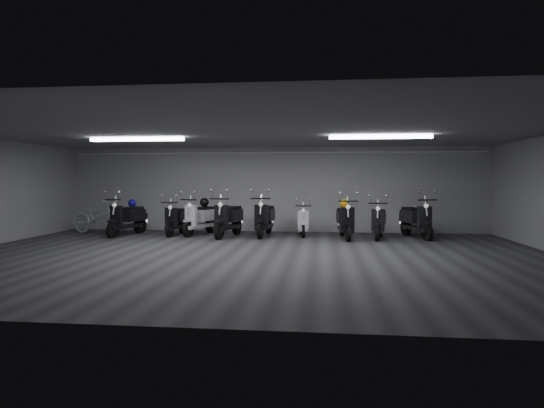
# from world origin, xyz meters

# --- Properties ---
(floor) EXTENTS (14.00, 10.00, 0.01)m
(floor) POSITION_xyz_m (0.00, 0.00, -0.01)
(floor) COLOR #313134
(floor) RESTS_ON ground
(ceiling) EXTENTS (14.00, 10.00, 0.01)m
(ceiling) POSITION_xyz_m (0.00, 0.00, 2.80)
(ceiling) COLOR gray
(ceiling) RESTS_ON ground
(back_wall) EXTENTS (14.00, 0.01, 2.80)m
(back_wall) POSITION_xyz_m (0.00, 5.00, 1.40)
(back_wall) COLOR #A0A0A3
(back_wall) RESTS_ON ground
(front_wall) EXTENTS (14.00, 0.01, 2.80)m
(front_wall) POSITION_xyz_m (0.00, -5.00, 1.40)
(front_wall) COLOR #A0A0A3
(front_wall) RESTS_ON ground
(fluor_strip_left) EXTENTS (2.40, 0.18, 0.08)m
(fluor_strip_left) POSITION_xyz_m (-3.00, 1.00, 2.74)
(fluor_strip_left) COLOR white
(fluor_strip_left) RESTS_ON ceiling
(fluor_strip_right) EXTENTS (2.40, 0.18, 0.08)m
(fluor_strip_right) POSITION_xyz_m (3.00, 1.00, 2.74)
(fluor_strip_right) COLOR white
(fluor_strip_right) RESTS_ON ceiling
(conduit) EXTENTS (13.60, 0.05, 0.05)m
(conduit) POSITION_xyz_m (0.00, 4.92, 2.62)
(conduit) COLOR white
(conduit) RESTS_ON back_wall
(scooter_0) EXTENTS (1.11, 1.99, 1.41)m
(scooter_0) POSITION_xyz_m (-4.34, 3.33, 0.71)
(scooter_0) COLOR black
(scooter_0) RESTS_ON floor
(scooter_1) EXTENTS (0.64, 1.77, 1.30)m
(scooter_1) POSITION_xyz_m (-2.88, 3.65, 0.65)
(scooter_1) COLOR black
(scooter_1) RESTS_ON floor
(scooter_2) EXTENTS (1.19, 1.98, 1.40)m
(scooter_2) POSITION_xyz_m (-2.15, 3.72, 0.70)
(scooter_2) COLOR silver
(scooter_2) RESTS_ON floor
(scooter_3) EXTENTS (1.05, 2.06, 1.46)m
(scooter_3) POSITION_xyz_m (-1.16, 3.32, 0.73)
(scooter_3) COLOR black
(scooter_3) RESTS_ON floor
(scooter_5) EXTENTS (0.80, 2.01, 1.47)m
(scooter_5) POSITION_xyz_m (-0.09, 3.62, 0.73)
(scooter_5) COLOR black
(scooter_5) RESTS_ON floor
(scooter_6) EXTENTS (0.66, 1.63, 1.19)m
(scooter_6) POSITION_xyz_m (1.05, 3.88, 0.59)
(scooter_6) COLOR white
(scooter_6) RESTS_ON floor
(scooter_7) EXTENTS (0.80, 1.93, 1.40)m
(scooter_7) POSITION_xyz_m (2.31, 3.32, 0.70)
(scooter_7) COLOR black
(scooter_7) RESTS_ON floor
(scooter_8) EXTENTS (0.91, 1.86, 1.33)m
(scooter_8) POSITION_xyz_m (3.30, 3.41, 0.66)
(scooter_8) COLOR black
(scooter_8) RESTS_ON floor
(scooter_9) EXTENTS (1.16, 2.03, 1.44)m
(scooter_9) POSITION_xyz_m (4.41, 3.68, 0.72)
(scooter_9) COLOR black
(scooter_9) RESTS_ON floor
(bicycle) EXTENTS (2.19, 1.34, 1.34)m
(bicycle) POSITION_xyz_m (-5.44, 3.62, 0.67)
(bicycle) COLOR white
(bicycle) RESTS_ON floor
(helmet_0) EXTENTS (0.29, 0.29, 0.29)m
(helmet_0) POSITION_xyz_m (-2.06, 3.97, 1.01)
(helmet_0) COLOR black
(helmet_0) RESTS_ON scooter_2
(helmet_1) EXTENTS (0.28, 0.28, 0.28)m
(helmet_1) POSITION_xyz_m (2.29, 3.58, 1.01)
(helmet_1) COLOR orange
(helmet_1) RESTS_ON scooter_7
(helmet_2) EXTENTS (0.25, 0.25, 0.25)m
(helmet_2) POSITION_xyz_m (-4.27, 3.58, 1.00)
(helmet_2) COLOR navy
(helmet_2) RESTS_ON scooter_0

